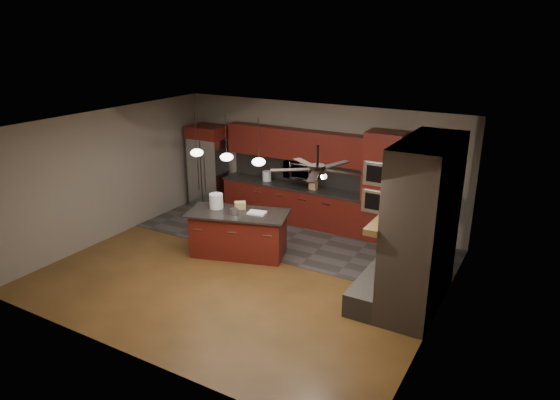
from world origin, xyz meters
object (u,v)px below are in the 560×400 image
Objects in this scene: refrigerator at (210,167)px; counter_bucket at (267,176)px; oven_tower at (383,187)px; counter_box at (313,185)px; microwave at (302,169)px; white_bucket at (216,201)px; paint_tray at (257,213)px; paint_can at (234,212)px; cardboard_box at (240,205)px; kitchen_island at (238,233)px.

refrigerator is 8.88× the size of counter_bucket.
oven_tower is 12.70× the size of counter_box.
microwave is 2.57m from refrigerator.
oven_tower is 3.25× the size of microwave.
oven_tower is 3.52m from white_bucket.
paint_tray is (-1.87, -2.05, -0.25)m from oven_tower.
cardboard_box is (-0.08, 0.33, 0.01)m from paint_can.
paint_can is (0.00, -0.12, 0.51)m from kitchen_island.
counter_box is at bearing 62.08° from white_bucket.
cardboard_box reaches higher than paint_can.
white_bucket is 0.91m from paint_tray.
counter_box is at bearing 71.68° from paint_tray.
cardboard_box is at bearing 159.26° from paint_tray.
counter_box is at bearing -178.49° from oven_tower.
paint_tray is 1.47× the size of counter_bucket.
white_bucket is at bearing 167.01° from paint_can.
white_bucket is at bearing -141.54° from oven_tower.
paint_tray is (2.66, -1.98, -0.11)m from refrigerator.
counter_bucket is (-0.91, -0.05, -0.28)m from microwave.
refrigerator reaches higher than microwave.
cardboard_box is (-2.32, -1.98, -0.20)m from oven_tower.
counter_box is at bearing 56.70° from kitchen_island.
white_bucket is at bearing -86.59° from counter_bucket.
kitchen_island is 0.80m from white_bucket.
refrigerator is 12.09× the size of paint_can.
paint_can is 0.50× the size of paint_tray.
oven_tower reaches higher than refrigerator.
oven_tower is at bearing 0.93° from refrigerator.
refrigerator is at bearing 132.09° from paint_tray.
white_bucket is 0.86× the size of paint_tray.
kitchen_island is 9.75× the size of cardboard_box.
paint_can is 0.92× the size of counter_box.
white_bucket is at bearing -109.17° from microwave.
refrigerator reaches higher than white_bucket.
refrigerator reaches higher than counter_bucket.
paint_can is (0.52, -0.12, -0.09)m from white_bucket.
microwave reaches higher than paint_tray.
refrigerator is 6.02× the size of paint_tray.
white_bucket reaches higher than counter_box.
microwave reaches higher than counter_box.
kitchen_island is at bearing -96.64° from microwave.
refrigerator reaches higher than counter_box.
refrigerator reaches higher than paint_can.
paint_tray is at bearing 34.61° from paint_can.
refrigerator is (-2.56, -0.13, -0.25)m from microwave.
oven_tower is at bearing 7.99° from counter_box.
counter_bucket reaches higher than paint_can.
white_bucket is 2.20m from counter_bucket.
counter_box reaches higher than paint_can.
kitchen_island is 0.53m from paint_can.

